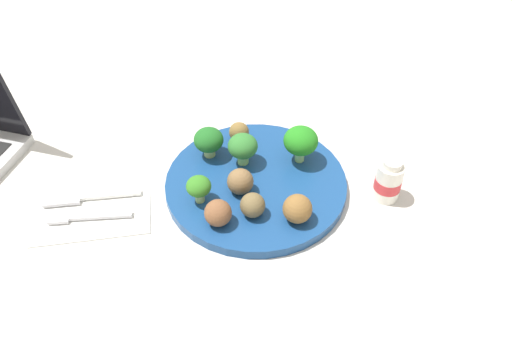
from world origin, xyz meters
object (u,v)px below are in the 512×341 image
broccoli_floret_front_right (301,141)px  meatball_near_rim (240,182)px  broccoli_floret_near_rim (243,147)px  meatball_center (297,209)px  meatball_back_left (218,213)px  yogurt_bottle (388,181)px  knife (87,199)px  plate (256,184)px  broccoli_floret_mid_right (199,187)px  meatball_mid_right (239,132)px  meatball_front_right (253,205)px  napkin (92,209)px  fork (85,216)px  broccoli_floret_center (209,140)px

broccoli_floret_front_right → meatball_near_rim: size_ratio=1.56×
broccoli_floret_near_rim → meatball_center: broccoli_floret_near_rim is taller
meatball_back_left → yogurt_bottle: 0.26m
meatball_center → knife: size_ratio=0.29×
meatball_near_rim → yogurt_bottle: (-0.22, 0.02, -0.00)m
meatball_back_left → broccoli_floret_near_rim: bearing=-110.0°
meatball_back_left → broccoli_floret_front_right: bearing=-138.5°
plate → knife: size_ratio=1.93×
broccoli_floret_mid_right → knife: size_ratio=0.30×
meatball_mid_right → meatball_center: bearing=110.3°
broccoli_floret_near_rim → meatball_front_right: bearing=92.4°
napkin → fork: size_ratio=1.41×
broccoli_floret_front_right → meatball_front_right: bearing=51.6°
broccoli_floret_near_rim → meatball_near_rim: broccoli_floret_near_rim is taller
meatball_front_right → fork: bearing=-6.6°
broccoli_floret_mid_right → yogurt_bottle: 0.28m
meatball_center → meatball_near_rim: size_ratio=1.06×
meatball_near_rim → knife: (0.23, -0.02, -0.03)m
yogurt_bottle → broccoli_floret_center: bearing=-21.7°
plate → meatball_back_left: (0.06, 0.08, 0.03)m
broccoli_floret_front_right → meatball_back_left: size_ratio=1.59×
plate → broccoli_floret_mid_right: 0.10m
plate → yogurt_bottle: size_ratio=3.84×
broccoli_floret_center → meatball_front_right: broccoli_floret_center is taller
meatball_center → knife: 0.32m
broccoli_floret_near_rim → broccoli_floret_front_right: bearing=177.7°
meatball_center → meatball_front_right: bearing=-14.4°
meatball_center → meatball_back_left: size_ratio=1.08×
broccoli_floret_center → meatball_front_right: 0.15m
meatball_front_right → broccoli_floret_front_right: bearing=-128.4°
meatball_near_rim → meatball_back_left: (0.04, 0.06, -0.00)m
meatball_front_right → plate: bearing=-99.7°
plate → meatball_front_right: (0.01, 0.07, 0.03)m
broccoli_floret_near_rim → broccoli_floret_mid_right: size_ratio=1.20×
meatball_mid_right → meatball_near_rim: meatball_near_rim is taller
knife → fork: bearing=92.5°
broccoli_floret_near_rim → fork: 0.26m
broccoli_floret_near_rim → meatball_center: size_ratio=1.25×
knife → meatball_near_rim: bearing=176.1°
meatball_back_left → meatball_center: bearing=177.6°
broccoli_floret_near_rim → meatball_near_rim: 0.07m
meatball_mid_right → broccoli_floret_front_right: bearing=146.9°
meatball_back_left → napkin: size_ratio=0.23×
broccoli_floret_mid_right → meatball_mid_right: 0.15m
broccoli_floret_mid_right → meatball_near_rim: size_ratio=1.11×
meatball_mid_right → meatball_back_left: size_ratio=0.86×
meatball_front_right → napkin: size_ratio=0.21×
napkin → meatball_near_rim: bearing=-179.4°
broccoli_floret_mid_right → knife: (0.17, -0.03, -0.04)m
meatball_center → napkin: bearing=-11.7°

